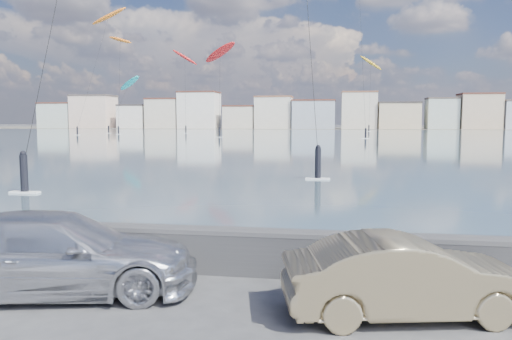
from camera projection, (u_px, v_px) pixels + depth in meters
The scene contains 13 objects.
ground at pixel (160, 321), 8.49m from camera, with size 700.00×700.00×0.00m, color #333335.
bay_water at pixel (322, 137), 98.35m from camera, with size 500.00×177.00×0.00m, color #3C5A66.
far_shore_strip at pixel (330, 128), 204.91m from camera, with size 500.00×60.00×0.00m, color #4C473D.
seawall at pixel (202, 247), 11.08m from camera, with size 400.00×0.36×1.08m.
far_buildings at pixel (333, 113), 190.35m from camera, with size 240.79×13.26×14.60m.
car_silver at pixel (57, 253), 9.78m from camera, with size 2.23×5.48×1.59m, color silver.
car_champagne at pixel (407, 277), 8.60m from camera, with size 1.48×4.25×1.40m, color tan.
kitesurfer_2 at pixel (120, 41), 125.56m from camera, with size 8.65×12.49×25.13m.
kitesurfer_3 at pixel (371, 64), 155.53m from camera, with size 8.46×14.05×24.02m.
kitesurfer_4 at pixel (109, 17), 121.20m from camera, with size 10.03×15.01×31.22m.
kitesurfer_11 at pixel (185, 59), 135.78m from camera, with size 7.57×12.21×22.78m.
kitesurfer_14 at pixel (220, 54), 105.25m from camera, with size 8.32×11.53×20.15m.
kitesurfer_15 at pixel (129, 84), 140.75m from camera, with size 8.69×18.35×15.99m.
Camera 1 is at (2.92, -7.82, 3.40)m, focal length 35.00 mm.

